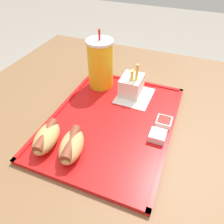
% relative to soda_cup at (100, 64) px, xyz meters
% --- Properties ---
extents(ground_plane, '(8.00, 8.00, 0.00)m').
position_rel_soda_cup_xyz_m(ground_plane, '(-0.18, -0.07, -0.80)').
color(ground_plane, gray).
extents(dining_table, '(1.12, 0.99, 0.71)m').
position_rel_soda_cup_xyz_m(dining_table, '(-0.18, -0.07, -0.45)').
color(dining_table, brown).
rests_on(dining_table, ground_plane).
extents(food_tray, '(0.47, 0.35, 0.01)m').
position_rel_soda_cup_xyz_m(food_tray, '(-0.16, -0.11, -0.09)').
color(food_tray, red).
rests_on(food_tray, dining_table).
extents(paper_napkin, '(0.13, 0.11, 0.00)m').
position_rel_soda_cup_xyz_m(paper_napkin, '(-0.02, -0.13, -0.08)').
color(paper_napkin, white).
rests_on(paper_napkin, food_tray).
extents(soda_cup, '(0.09, 0.09, 0.20)m').
position_rel_soda_cup_xyz_m(soda_cup, '(0.00, 0.00, 0.00)').
color(soda_cup, gold).
rests_on(soda_cup, food_tray).
extents(hot_dog_far, '(0.12, 0.08, 0.05)m').
position_rel_soda_cup_xyz_m(hot_dog_far, '(-0.31, 0.02, -0.06)').
color(hot_dog_far, tan).
rests_on(hot_dog_far, food_tray).
extents(hot_dog_near, '(0.12, 0.08, 0.05)m').
position_rel_soda_cup_xyz_m(hot_dog_near, '(-0.31, -0.06, -0.06)').
color(hot_dog_near, tan).
rests_on(hot_dog_near, food_tray).
extents(fries_carton, '(0.09, 0.07, 0.12)m').
position_rel_soda_cup_xyz_m(fries_carton, '(-0.01, -0.12, -0.05)').
color(fries_carton, silver).
rests_on(fries_carton, food_tray).
extents(sauce_cup_mayo, '(0.04, 0.04, 0.02)m').
position_rel_soda_cup_xyz_m(sauce_cup_mayo, '(-0.18, -0.25, -0.07)').
color(sauce_cup_mayo, silver).
rests_on(sauce_cup_mayo, food_tray).
extents(sauce_cup_ketchup, '(0.04, 0.04, 0.02)m').
position_rel_soda_cup_xyz_m(sauce_cup_ketchup, '(-0.13, -0.25, -0.07)').
color(sauce_cup_ketchup, silver).
rests_on(sauce_cup_ketchup, food_tray).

